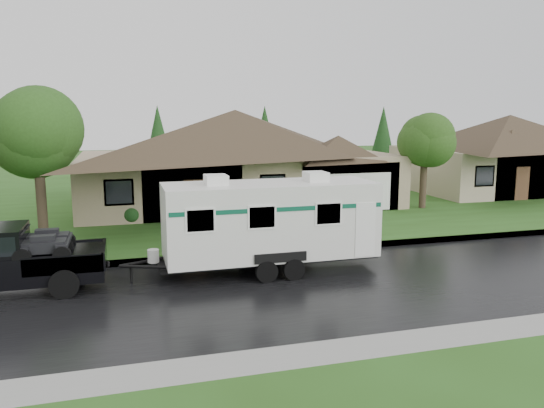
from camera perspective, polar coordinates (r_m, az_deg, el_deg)
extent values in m
plane|color=#2A5019|center=(18.81, -0.84, -7.27)|extent=(140.00, 140.00, 0.00)
cube|color=black|center=(16.97, 0.95, -9.13)|extent=(140.00, 8.00, 0.01)
cube|color=gray|center=(20.88, -2.46, -5.35)|extent=(140.00, 0.50, 0.15)
cube|color=#2A5019|center=(33.15, -7.62, 0.15)|extent=(140.00, 26.00, 0.15)
cube|color=gray|center=(32.31, -3.91, 2.79)|extent=(18.00, 10.00, 3.00)
pyramid|color=#382A1E|center=(32.08, -4.00, 10.08)|extent=(19.44, 10.80, 2.60)
cube|color=gray|center=(31.10, 7.05, 2.20)|extent=(5.76, 4.00, 2.70)
cube|color=#BDA98D|center=(41.75, 23.91, 3.53)|extent=(14.00, 9.00, 3.00)
pyramid|color=#382A1E|center=(41.58, 24.27, 8.74)|extent=(15.12, 9.72, 2.30)
cylinder|color=#382B1E|center=(25.65, -23.54, 0.16)|extent=(0.44, 0.44, 2.92)
sphere|color=#2E5C1D|center=(25.37, -24.02, 7.31)|extent=(4.04, 4.04, 4.04)
cylinder|color=#382B1E|center=(31.65, 15.92, 1.75)|extent=(0.39, 0.39, 2.39)
sphere|color=#325D1E|center=(31.42, 16.14, 6.49)|extent=(3.30, 3.30, 3.30)
sphere|color=#143814|center=(27.11, -14.89, -0.95)|extent=(1.00, 1.00, 1.00)
sphere|color=#143814|center=(27.34, -8.28, -0.64)|extent=(1.00, 1.00, 1.00)
sphere|color=#143814|center=(27.92, -1.86, -0.33)|extent=(1.00, 1.00, 1.00)
sphere|color=#143814|center=(28.84, 4.22, -0.04)|extent=(1.00, 1.00, 1.00)
sphere|color=#143814|center=(30.06, 9.86, 0.24)|extent=(1.00, 1.00, 1.00)
cube|color=black|center=(18.06, -21.25, -5.27)|extent=(2.30, 1.99, 0.06)
cylinder|color=black|center=(17.24, -21.44, -8.00)|extent=(0.88, 0.33, 0.88)
cylinder|color=black|center=(19.20, -20.88, -6.20)|extent=(0.88, 0.33, 0.88)
cube|color=silver|center=(18.46, -0.20, -1.65)|extent=(7.32, 2.51, 2.56)
cube|color=black|center=(18.79, -0.20, -5.96)|extent=(7.73, 1.25, 0.15)
cube|color=#0B4E35|center=(18.35, -0.20, 0.07)|extent=(7.17, 2.53, 0.15)
cube|color=white|center=(17.81, -6.04, 2.60)|extent=(0.73, 0.84, 0.33)
cube|color=white|center=(18.75, 4.73, 2.97)|extent=(0.73, 0.84, 0.33)
cylinder|color=black|center=(17.54, -0.59, -7.27)|extent=(0.73, 0.25, 0.73)
cylinder|color=black|center=(19.84, -2.48, -5.28)|extent=(0.73, 0.25, 0.73)
cylinder|color=black|center=(17.80, 2.36, -7.02)|extent=(0.73, 0.25, 0.73)
cylinder|color=black|center=(20.07, 0.14, -5.10)|extent=(0.73, 0.25, 0.73)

